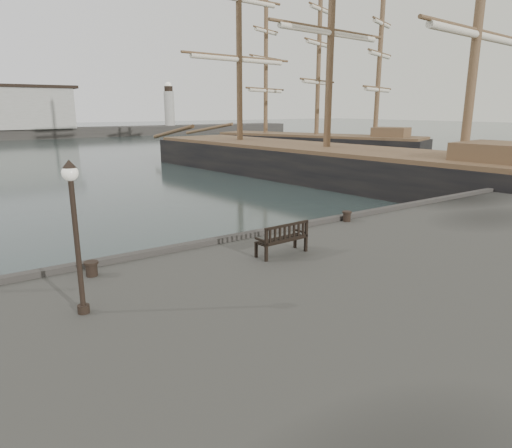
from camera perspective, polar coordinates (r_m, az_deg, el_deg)
The scene contains 7 objects.
ground at distance 17.49m, azimuth 1.04°, elevation -6.01°, with size 400.00×400.00×0.00m, color black.
bench at distance 14.42m, azimuth 3.27°, elevation -2.60°, with size 1.78×0.69×1.01m.
bollard_left at distance 13.41m, azimuth -19.87°, elevation -5.29°, with size 0.39×0.39×0.41m, color black.
bollard_right at distance 19.03m, azimuth 11.28°, elevation 0.95°, with size 0.40×0.40×0.42m, color black.
lamp_post at distance 10.54m, azimuth -21.75°, elevation 0.75°, with size 0.35×0.35×3.47m.
tall_ship_main at distance 40.58m, azimuth 8.71°, elevation 6.65°, with size 12.93×43.35×32.02m.
tall_ship_far at distance 62.29m, azimuth 7.49°, elevation 9.30°, with size 16.31×28.61×24.35m.
Camera 1 is at (-9.62, -13.29, 6.06)m, focal length 32.00 mm.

